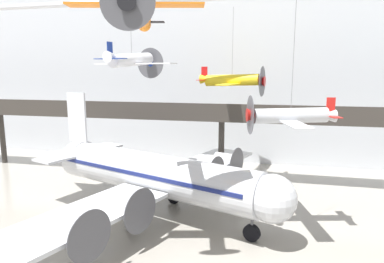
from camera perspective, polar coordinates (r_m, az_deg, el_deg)
hangar_back_wall at (r=48.16m, az=6.55°, el=9.33°), size 140.00×3.00×23.96m
mezzanine_walkway at (r=38.77m, az=4.78°, el=2.44°), size 110.00×3.20×9.03m
airliner_silver_main at (r=30.46m, az=-6.84°, el=-7.02°), size 25.16×29.37×10.40m
suspended_plane_silver_racer at (r=26.41m, az=16.11°, el=2.52°), size 6.83×8.21×11.35m
suspended_plane_white_twin at (r=31.64m, az=-10.01°, el=11.63°), size 8.30×6.88×7.61m
suspended_plane_orange_highwing at (r=21.12m, az=-9.21°, el=18.76°), size 7.89×6.54×4.96m
suspended_plane_yellow_lowwing at (r=38.65m, az=6.67°, el=8.45°), size 7.59×9.21×9.52m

